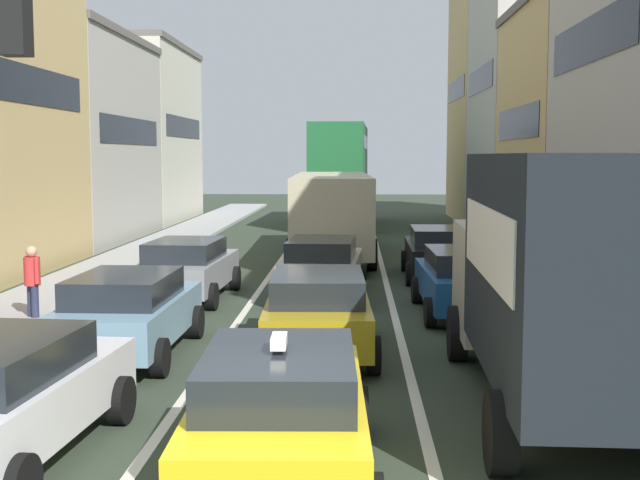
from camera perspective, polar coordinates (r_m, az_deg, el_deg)
sidewalk_left at (r=28.62m, az=-12.87°, el=-1.39°), size 2.60×64.00×0.14m
lane_stripe_left at (r=27.74m, az=-2.85°, el=-1.61°), size 0.16×60.00×0.01m
lane_stripe_right at (r=27.65m, az=4.19°, el=-1.64°), size 0.16×60.00×0.01m
building_row_right at (r=31.20m, az=19.60°, el=10.05°), size 7.20×43.90×13.32m
removalist_box_truck at (r=11.92m, az=16.46°, el=-2.12°), size 2.89×7.77×3.58m
taxi_centre_lane_front at (r=9.31m, az=-2.72°, el=-11.49°), size 2.17×4.36×1.66m
sedan_centre_lane_second at (r=15.07m, az=-0.14°, el=-4.80°), size 2.18×4.36×1.49m
wagon_left_lane_second at (r=15.33m, az=-12.93°, el=-4.76°), size 2.10×4.32×1.49m
hatchback_centre_lane_third at (r=21.10m, az=0.16°, el=-1.76°), size 2.26×4.39×1.49m
sedan_left_lane_third at (r=21.04m, az=-9.02°, el=-1.85°), size 2.21×4.37×1.49m
sedan_right_lane_behind_truck at (r=19.03m, az=9.79°, el=-2.67°), size 2.14×4.34×1.49m
wagon_right_lane_far at (r=24.55m, az=8.11°, el=-0.76°), size 2.11×4.32×1.49m
bus_mid_queue_primary at (r=29.08m, az=0.80°, el=2.21°), size 3.01×10.56×2.90m
bus_far_queue_secondary at (r=42.49m, az=1.41°, el=4.77°), size 3.08×10.58×5.06m
pedestrian_near_kerb at (r=18.81m, az=-18.94°, el=-2.54°), size 0.42×0.40×1.66m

